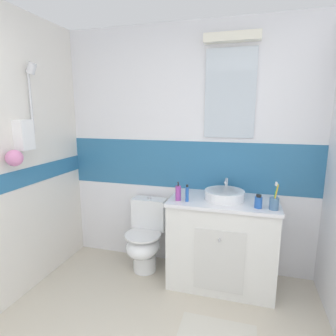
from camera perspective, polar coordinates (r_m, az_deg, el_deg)
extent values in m
cube|color=white|center=(3.16, 3.90, -11.37)|extent=(3.20, 0.10, 0.85)
cube|color=teal|center=(2.96, 4.06, 0.75)|extent=(3.20, 0.10, 0.50)
cube|color=white|center=(2.93, 4.31, 16.86)|extent=(3.20, 0.10, 1.15)
cube|color=silver|center=(2.80, 12.55, 14.59)|extent=(0.47, 0.02, 0.83)
cube|color=white|center=(2.84, 12.96, 24.63)|extent=(0.51, 0.10, 0.08)
cube|color=white|center=(2.70, -27.36, 6.04)|extent=(0.10, 0.14, 0.26)
cylinder|color=silver|center=(2.81, -26.22, 12.04)|extent=(0.02, 0.02, 0.56)
cylinder|color=silver|center=(2.81, -26.10, 17.82)|extent=(0.10, 0.07, 0.11)
sphere|color=pink|center=(2.58, -28.88, 1.80)|extent=(0.13, 0.13, 0.13)
cube|color=silver|center=(2.82, 10.94, -14.80)|extent=(0.97, 0.54, 0.82)
cube|color=white|center=(2.65, 11.27, -6.61)|extent=(0.99, 0.56, 0.03)
cube|color=silver|center=(2.59, 10.32, -18.26)|extent=(0.44, 0.01, 0.57)
cylinder|color=silver|center=(2.49, 10.45, -14.32)|extent=(0.02, 0.02, 0.03)
cylinder|color=white|center=(2.64, 11.45, -5.39)|extent=(0.36, 0.36, 0.08)
cylinder|color=#AFB1BA|center=(2.63, 11.48, -4.64)|extent=(0.30, 0.30, 0.01)
cylinder|color=silver|center=(2.84, 11.82, -3.54)|extent=(0.03, 0.03, 0.15)
cylinder|color=silver|center=(2.72, 11.73, -2.54)|extent=(0.02, 0.16, 0.02)
cylinder|color=white|center=(3.12, -4.77, -18.57)|extent=(0.24, 0.24, 0.18)
ellipsoid|color=white|center=(2.99, -5.11, -15.61)|extent=(0.34, 0.42, 0.22)
cylinder|color=white|center=(2.94, -5.16, -13.48)|extent=(0.37, 0.37, 0.02)
cube|color=white|center=(3.06, -3.78, -9.25)|extent=(0.36, 0.17, 0.34)
cylinder|color=silver|center=(3.00, -3.82, -6.10)|extent=(0.04, 0.04, 0.02)
cylinder|color=#4C7299|center=(2.48, 20.83, -6.82)|extent=(0.08, 0.08, 0.10)
cylinder|color=#3FB259|center=(2.47, 21.02, -5.10)|extent=(0.04, 0.03, 0.19)
cube|color=white|center=(2.45, 21.18, -2.99)|extent=(0.02, 0.02, 0.03)
cylinder|color=gold|center=(2.45, 21.14, -5.28)|extent=(0.04, 0.02, 0.19)
cube|color=white|center=(2.42, 21.30, -3.13)|extent=(0.02, 0.02, 0.03)
cylinder|color=#993F99|center=(2.56, 2.09, -5.15)|extent=(0.05, 0.05, 0.13)
cylinder|color=#262626|center=(2.53, 2.10, -3.30)|extent=(0.01, 0.01, 0.04)
cylinder|color=#262626|center=(2.52, 2.04, -2.97)|extent=(0.01, 0.02, 0.01)
cylinder|color=#2659B2|center=(2.53, 3.92, -5.35)|extent=(0.03, 0.03, 0.13)
cylinder|color=black|center=(2.51, 3.94, -3.65)|extent=(0.02, 0.02, 0.02)
cylinder|color=#2659B2|center=(2.48, 17.96, -6.70)|extent=(0.06, 0.06, 0.10)
cylinder|color=black|center=(2.46, 18.04, -5.41)|extent=(0.04, 0.04, 0.02)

